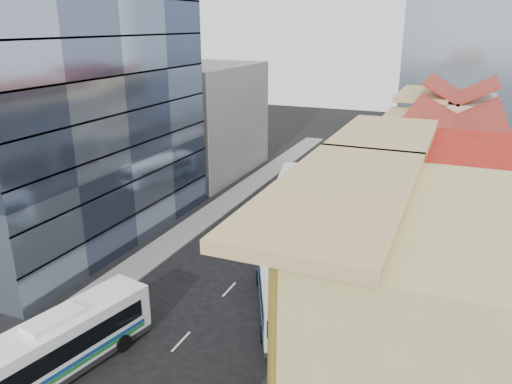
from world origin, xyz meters
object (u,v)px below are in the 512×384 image
at_px(bus_right, 279,284).
at_px(shophouse_tan, 418,338).
at_px(office_tower, 66,72).
at_px(bus_left_near, 57,346).
at_px(bus_left_far, 289,185).

bearing_deg(bus_right, shophouse_tan, -67.56).
xyz_separation_m(shophouse_tan, office_tower, (-31.00, 14.00, 9.00)).
relative_size(office_tower, bus_left_near, 2.55).
bearing_deg(bus_left_far, office_tower, -143.71).
bearing_deg(shophouse_tan, office_tower, 155.70).
xyz_separation_m(shophouse_tan, bus_right, (-9.66, 9.00, -4.13)).
bearing_deg(bus_left_near, bus_right, 62.74).
height_order(office_tower, bus_left_far, office_tower).
xyz_separation_m(office_tower, bus_left_far, (14.53, 16.89, -13.36)).
xyz_separation_m(office_tower, bus_right, (21.34, -5.00, -13.13)).
relative_size(shophouse_tan, bus_right, 1.20).
bearing_deg(bus_left_far, shophouse_tan, -74.95).
bearing_deg(bus_left_near, office_tower, 138.58).
bearing_deg(shophouse_tan, bus_right, 137.04).
xyz_separation_m(shophouse_tan, bus_left_far, (-16.47, 30.89, -4.36)).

